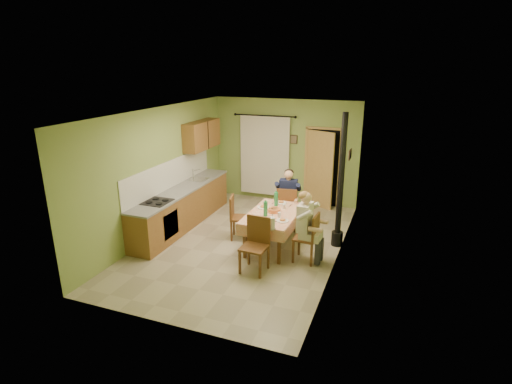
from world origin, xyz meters
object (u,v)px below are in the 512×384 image
at_px(chair_left, 240,226).
at_px(chair_far, 287,217).
at_px(dining_table, 273,230).
at_px(chair_near, 255,256).
at_px(stove_flue, 340,199).
at_px(man_right, 306,219).
at_px(man_far, 288,193).
at_px(chair_right, 306,247).

bearing_deg(chair_left, chair_far, 121.77).
xyz_separation_m(dining_table, chair_far, (0.01, 1.03, -0.09)).
distance_m(dining_table, chair_far, 1.03).
bearing_deg(chair_near, dining_table, -87.36).
height_order(chair_near, stove_flue, stove_flue).
distance_m(chair_far, chair_left, 1.21).
distance_m(chair_left, man_right, 1.78).
bearing_deg(man_far, dining_table, -98.17).
xyz_separation_m(dining_table, man_far, (0.01, 1.04, 0.50)).
bearing_deg(stove_flue, man_far, 158.41).
xyz_separation_m(man_far, stove_flue, (1.24, -0.49, 0.15)).
xyz_separation_m(dining_table, chair_right, (0.80, -0.37, -0.09)).
bearing_deg(man_far, chair_far, -90.00).
xyz_separation_m(chair_far, man_right, (0.77, -1.40, 0.59)).
distance_m(man_far, stove_flue, 1.34).
xyz_separation_m(chair_left, stove_flue, (2.06, 0.40, 0.73)).
bearing_deg(chair_far, stove_flue, -28.67).
height_order(dining_table, stove_flue, stove_flue).
relative_size(chair_near, stove_flue, 0.37).
bearing_deg(chair_right, man_far, 32.55).
relative_size(chair_far, stove_flue, 0.37).
height_order(chair_right, stove_flue, stove_flue).
distance_m(chair_far, stove_flue, 1.51).
relative_size(chair_near, chair_left, 1.06).
bearing_deg(man_right, stove_flue, -23.26).
xyz_separation_m(dining_table, man_right, (0.78, -0.37, 0.50)).
relative_size(man_far, stove_flue, 0.50).
xyz_separation_m(chair_right, man_far, (-0.79, 1.42, 0.59)).
bearing_deg(stove_flue, dining_table, -156.16).
height_order(man_far, man_right, same).
relative_size(chair_left, man_far, 0.70).
distance_m(chair_near, stove_flue, 2.19).
bearing_deg(stove_flue, man_right, -116.74).
height_order(dining_table, chair_near, chair_near).
relative_size(chair_right, man_far, 0.71).
relative_size(dining_table, stove_flue, 0.59).
xyz_separation_m(chair_near, man_right, (0.78, 0.72, 0.59)).
bearing_deg(chair_far, man_far, 90.00).
relative_size(chair_far, chair_left, 1.05).
distance_m(chair_right, stove_flue, 1.26).
bearing_deg(chair_right, stove_flue, -22.53).
relative_size(dining_table, chair_far, 1.61).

